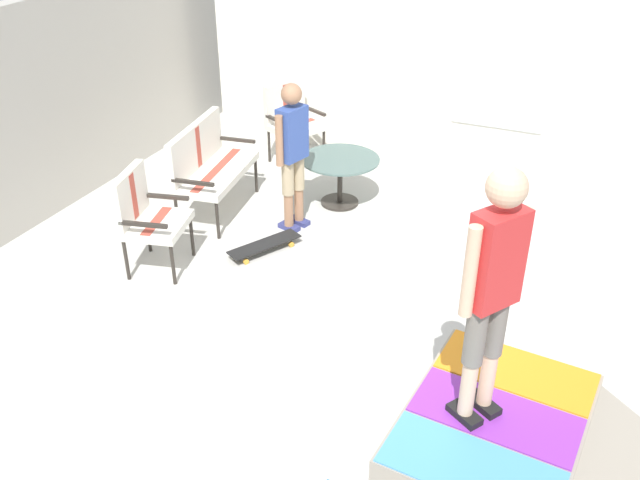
{
  "coord_description": "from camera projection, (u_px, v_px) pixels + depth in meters",
  "views": [
    {
      "loc": [
        -4.59,
        -1.72,
        3.76
      ],
      "look_at": [
        0.22,
        0.41,
        0.7
      ],
      "focal_mm": 39.32,
      "sensor_mm": 36.0,
      "label": 1
    }
  ],
  "objects": [
    {
      "name": "patio_bench",
      "position": [
        207.0,
        161.0,
        7.77
      ],
      "size": [
        1.32,
        0.72,
        1.02
      ],
      "color": "#2D2823",
      "rests_on": "ground_plane"
    },
    {
      "name": "person_watching",
      "position": [
        293.0,
        148.0,
        7.27
      ],
      "size": [
        0.47,
        0.3,
        1.62
      ],
      "color": "navy",
      "rests_on": "ground_plane"
    },
    {
      "name": "patio_chair_near_house",
      "position": [
        290.0,
        115.0,
        9.03
      ],
      "size": [
        0.8,
        0.76,
        1.02
      ],
      "color": "#2D2823",
      "rests_on": "ground_plane"
    },
    {
      "name": "skateboard_by_bench",
      "position": [
        265.0,
        245.0,
        7.22
      ],
      "size": [
        0.8,
        0.56,
        0.1
      ],
      "color": "black",
      "rests_on": "ground_plane"
    },
    {
      "name": "ground_plane",
      "position": [
        353.0,
        335.0,
        6.14
      ],
      "size": [
        12.0,
        12.0,
        0.1
      ],
      "primitive_type": "cube",
      "color": "beige"
    },
    {
      "name": "skate_ramp",
      "position": [
        496.0,
        442.0,
        4.69
      ],
      "size": [
        1.63,
        1.85,
        0.47
      ],
      "color": "gray",
      "rests_on": "ground_plane"
    },
    {
      "name": "house_facade",
      "position": [
        432.0,
        60.0,
        8.61
      ],
      "size": [
        0.23,
        6.0,
        2.69
      ],
      "color": "white",
      "rests_on": "ground_plane"
    },
    {
      "name": "patio_table",
      "position": [
        340.0,
        172.0,
        8.01
      ],
      "size": [
        0.9,
        0.9,
        0.57
      ],
      "color": "#2D2823",
      "rests_on": "ground_plane"
    },
    {
      "name": "patio_chair_by_wall",
      "position": [
        144.0,
        212.0,
        6.72
      ],
      "size": [
        0.73,
        0.68,
        1.02
      ],
      "color": "#2D2823",
      "rests_on": "ground_plane"
    },
    {
      "name": "person_skater",
      "position": [
        493.0,
        281.0,
        4.08
      ],
      "size": [
        0.42,
        0.35,
        1.76
      ],
      "color": "black",
      "rests_on": "skate_ramp"
    }
  ]
}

